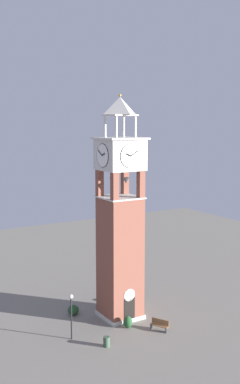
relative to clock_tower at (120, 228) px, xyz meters
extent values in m
plane|color=gray|center=(0.00, 0.00, -8.28)|extent=(80.00, 80.00, 0.00)
cube|color=brown|center=(0.00, 0.00, -2.81)|extent=(3.19, 3.19, 10.95)
cube|color=beige|center=(0.00, 0.00, -8.11)|extent=(3.39, 3.39, 0.35)
cube|color=black|center=(0.00, -1.61, -7.13)|extent=(1.10, 0.04, 2.20)
cylinder|color=beige|center=(0.00, -1.61, -5.73)|extent=(1.10, 0.04, 1.10)
cube|color=brown|center=(-1.32, -1.31, 3.90)|extent=(0.56, 0.56, 2.46)
cube|color=brown|center=(1.32, -1.31, 3.90)|extent=(0.56, 0.56, 2.46)
cube|color=brown|center=(-1.32, 1.32, 3.90)|extent=(0.56, 0.56, 2.46)
cube|color=brown|center=(1.32, 1.32, 3.90)|extent=(0.56, 0.56, 2.46)
cube|color=beige|center=(0.00, 0.00, 2.73)|extent=(3.35, 3.35, 0.12)
cone|color=#4C4C51|center=(0.71, 0.13, 4.25)|extent=(0.48, 0.48, 0.38)
cone|color=#4C4C51|center=(0.12, 0.71, 4.25)|extent=(0.49, 0.49, 0.36)
cone|color=#4C4C51|center=(-0.53, 0.49, 4.25)|extent=(0.46, 0.46, 0.40)
cone|color=#4C4C51|center=(-0.64, -0.32, 4.25)|extent=(0.43, 0.43, 0.49)
cone|color=#4C4C51|center=(0.19, -0.69, 4.25)|extent=(0.58, 0.58, 0.47)
cube|color=beige|center=(0.00, 0.00, 6.46)|extent=(3.43, 3.43, 2.67)
cylinder|color=white|center=(0.00, -1.73, 6.46)|extent=(2.03, 0.05, 2.03)
torus|color=black|center=(0.00, -1.73, 6.46)|extent=(2.05, 0.06, 2.05)
cube|color=black|center=(-0.23, -1.79, 6.56)|extent=(0.50, 0.03, 0.29)
cube|color=black|center=(0.35, -1.79, 6.67)|extent=(0.73, 0.03, 0.47)
cylinder|color=white|center=(0.00, 1.74, 6.46)|extent=(2.03, 0.05, 2.03)
torus|color=black|center=(0.00, 1.74, 6.46)|extent=(2.05, 0.06, 2.05)
cube|color=black|center=(-0.23, 1.80, 6.56)|extent=(0.50, 0.03, 0.29)
cube|color=black|center=(0.35, 1.80, 6.67)|extent=(0.73, 0.03, 0.47)
cylinder|color=white|center=(-1.74, 0.00, 6.46)|extent=(0.05, 2.03, 2.03)
torus|color=black|center=(-1.74, 0.00, 6.46)|extent=(0.06, 2.05, 2.05)
cube|color=black|center=(-1.80, -0.23, 6.56)|extent=(0.03, 0.50, 0.29)
cube|color=black|center=(-1.80, 0.35, 6.67)|extent=(0.03, 0.73, 0.47)
cylinder|color=white|center=(1.74, 0.00, 6.46)|extent=(0.05, 2.03, 2.03)
torus|color=black|center=(1.74, 0.00, 6.46)|extent=(0.06, 2.05, 2.05)
cube|color=black|center=(1.80, -0.23, 6.56)|extent=(0.03, 0.50, 0.29)
cube|color=black|center=(1.80, 0.35, 6.67)|extent=(0.03, 0.73, 0.47)
cube|color=beige|center=(0.00, 0.00, 7.87)|extent=(3.79, 3.79, 0.16)
cylinder|color=beige|center=(-0.94, -0.94, 8.87)|extent=(0.22, 0.22, 1.83)
cylinder|color=beige|center=(0.94, -0.94, 8.87)|extent=(0.22, 0.22, 1.83)
cylinder|color=beige|center=(-0.94, 0.95, 8.87)|extent=(0.22, 0.22, 1.83)
cylinder|color=beige|center=(0.94, 0.95, 8.87)|extent=(0.22, 0.22, 1.83)
cube|color=beige|center=(0.00, 0.00, 9.84)|extent=(2.33, 2.33, 0.12)
pyramid|color=beige|center=(0.00, 0.00, 10.65)|extent=(2.33, 2.33, 1.49)
sphere|color=#B79338|center=(0.00, 0.00, 11.52)|extent=(0.24, 0.24, 0.24)
cube|color=brown|center=(1.33, -4.26, -7.83)|extent=(1.13, 1.62, 0.06)
cube|color=brown|center=(1.50, -4.17, -7.55)|extent=(0.78, 1.44, 0.44)
cube|color=#2D2D33|center=(1.66, -4.89, -8.07)|extent=(0.39, 0.25, 0.42)
cube|color=#2D2D33|center=(1.00, -3.62, -8.07)|extent=(0.39, 0.25, 0.42)
cylinder|color=black|center=(-5.72, -1.82, -6.56)|extent=(0.12, 0.12, 3.44)
sphere|color=silver|center=(-5.72, -1.82, -4.66)|extent=(0.36, 0.36, 0.36)
cylinder|color=#38513D|center=(-3.90, -4.40, -7.88)|extent=(0.52, 0.52, 0.80)
ellipsoid|color=#234C28|center=(2.35, 2.13, -7.80)|extent=(1.15, 1.15, 0.97)
ellipsoid|color=#234C28|center=(-0.66, -2.40, -7.77)|extent=(0.78, 0.78, 1.03)
ellipsoid|color=#234C28|center=(-3.50, 2.52, -7.83)|extent=(1.03, 1.03, 0.91)
camera|label=1|loc=(-20.77, -34.37, 9.15)|focal=43.35mm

